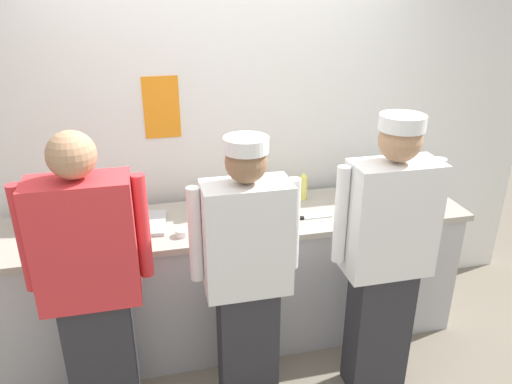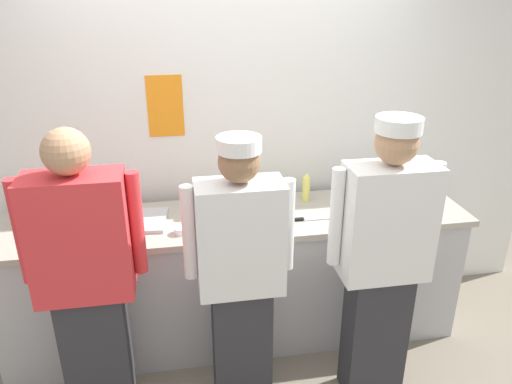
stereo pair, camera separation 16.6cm
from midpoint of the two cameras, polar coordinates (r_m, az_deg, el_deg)
ground_plane at (r=3.39m, az=-2.46°, el=-19.64°), size 9.00×9.00×0.00m
wall_back at (r=3.42m, az=-5.39°, el=6.46°), size 4.74×0.11×2.65m
prep_counter at (r=3.37m, az=-3.72°, el=-9.96°), size 3.02×0.65×0.92m
chef_near_left at (r=2.66m, az=-20.25°, el=-10.18°), size 0.62×0.24×1.71m
chef_center at (r=2.66m, az=-2.86°, el=-9.45°), size 0.59×0.24×1.63m
chef_far_right at (r=2.81m, az=13.25°, el=-7.13°), size 0.61×0.24×1.70m
plate_stack_front at (r=3.26m, az=-22.18°, el=-3.21°), size 0.23×0.23×0.06m
plate_stack_rear at (r=3.10m, az=-0.17°, el=-2.37°), size 0.20×0.20×0.10m
mixing_bowl_steel at (r=3.45m, az=12.90°, el=0.10°), size 0.34×0.34×0.13m
sheet_tray at (r=3.14m, az=-15.69°, el=-3.63°), size 0.44×0.37×0.02m
squeeze_bottle_primary at (r=3.37m, az=4.13°, el=0.68°), size 0.05×0.05×0.20m
squeeze_bottle_secondary at (r=3.12m, az=-8.01°, el=-1.39°), size 0.05×0.05×0.20m
squeeze_bottle_spare at (r=3.27m, az=-0.18°, el=0.05°), size 0.06×0.06×0.20m
ramekin_yellow_sauce at (r=3.23m, az=-5.86°, el=-1.87°), size 0.11×0.11×0.04m
ramekin_red_sauce at (r=3.25m, az=-2.03°, el=-1.57°), size 0.08×0.08×0.05m
ramekin_orange_sauce at (r=3.59m, az=16.72°, el=-0.13°), size 0.09×0.09×0.04m
ramekin_green_sauce at (r=2.95m, az=-10.18°, el=-4.65°), size 0.08×0.08×0.04m
deli_cup at (r=3.28m, az=-26.10°, el=-3.33°), size 0.09×0.09×0.10m
chefs_knife at (r=3.13m, az=4.47°, el=-3.01°), size 0.27×0.03×0.02m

